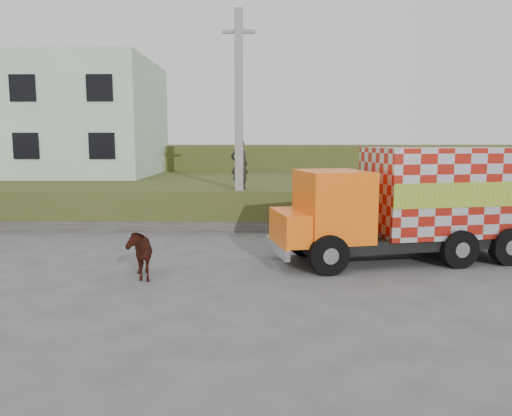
{
  "coord_description": "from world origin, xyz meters",
  "views": [
    {
      "loc": [
        -0.08,
        -13.88,
        3.34
      ],
      "look_at": [
        -0.32,
        1.17,
        1.3
      ],
      "focal_mm": 35.0,
      "sensor_mm": 36.0,
      "label": 1
    }
  ],
  "objects_px": {
    "cargo_truck": "(414,203)",
    "pedestrian": "(239,164)",
    "utility_pole": "(239,120)",
    "cow": "(138,252)"
  },
  "relations": [
    {
      "from": "utility_pole",
      "to": "cargo_truck",
      "type": "relative_size",
      "value": 1.09
    },
    {
      "from": "cargo_truck",
      "to": "pedestrian",
      "type": "bearing_deg",
      "value": 122.67
    },
    {
      "from": "cargo_truck",
      "to": "pedestrian",
      "type": "distance_m",
      "value": 7.29
    },
    {
      "from": "cow",
      "to": "pedestrian",
      "type": "xyz_separation_m",
      "value": [
        2.15,
        7.08,
        1.81
      ]
    },
    {
      "from": "utility_pole",
      "to": "cargo_truck",
      "type": "xyz_separation_m",
      "value": [
        5.1,
        -4.64,
        -2.46
      ]
    },
    {
      "from": "cargo_truck",
      "to": "pedestrian",
      "type": "relative_size",
      "value": 3.93
    },
    {
      "from": "cow",
      "to": "pedestrian",
      "type": "height_order",
      "value": "pedestrian"
    },
    {
      "from": "pedestrian",
      "to": "utility_pole",
      "type": "bearing_deg",
      "value": 71.34
    },
    {
      "from": "pedestrian",
      "to": "cow",
      "type": "bearing_deg",
      "value": 53.26
    },
    {
      "from": "cow",
      "to": "utility_pole",
      "type": "bearing_deg",
      "value": 52.36
    }
  ]
}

